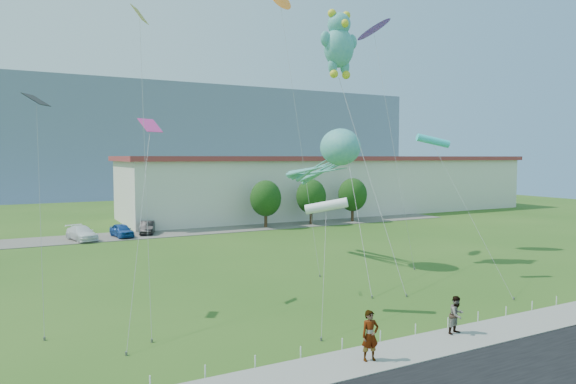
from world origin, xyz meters
The scene contains 23 objects.
ground centered at (0.00, 0.00, 0.00)m, with size 160.00×160.00×0.00m, color #2B5417.
sidewalk centered at (0.00, -2.75, 0.05)m, with size 80.00×2.50×0.10m, color gray.
parking_strip centered at (0.00, 35.00, 0.03)m, with size 70.00×6.00×0.06m, color #59544C.
hill_ridge centered at (0.00, 120.00, 12.50)m, with size 160.00×50.00×25.00m, color slate.
warehouse centered at (26.00, 44.00, 4.12)m, with size 61.00×15.00×8.20m.
rope_fence centered at (0.00, -1.30, 0.25)m, with size 26.05×0.05×0.50m.
tree_near centered at (10.00, 34.00, 3.39)m, with size 3.60×3.60×5.47m.
tree_mid centered at (16.00, 34.00, 3.39)m, with size 3.60×3.60×5.47m.
tree_far centered at (22.00, 34.00, 3.39)m, with size 3.60×3.60×5.47m.
pedestrian_left centered at (-2.80, -2.95, 1.10)m, with size 0.73×0.48×2.00m, color gray.
pedestrian_right centered at (2.56, -2.26, 0.96)m, with size 0.84×0.65×1.72m, color gray.
parked_car_white centered at (-9.68, 34.07, 0.73)m, with size 1.89×4.65×1.35m, color white.
parked_car_blue centered at (-5.89, 34.32, 0.72)m, with size 1.55×3.86×1.32m, color #1C4A9C.
parked_car_black centered at (-3.12, 35.40, 0.71)m, with size 1.37×3.93×1.30m, color black.
octopus_kite centered at (5.85, 13.55, 8.11)m, with size 4.34×14.35×10.16m.
teddy_bear_kite centered at (6.70, 13.93, 16.65)m, with size 3.49×11.19×19.04m.
small_kite_pink centered at (-8.71, 8.79, 8.70)m, with size 3.48×8.07×10.26m.
small_kite_orange centered at (4.30, 18.83, 20.32)m, with size 2.31×9.38×21.60m.
small_kite_purple centered at (12.23, 16.91, 18.46)m, with size 3.13×8.75×19.64m.
small_kite_white centered at (-0.84, 3.48, 5.54)m, with size 2.71×4.67×6.01m.
small_kite_yellow centered at (-8.69, 10.20, 13.92)m, with size 2.12×8.75×16.61m.
small_kite_black centered at (-13.97, 9.24, 9.74)m, with size 1.29×4.65×11.37m.
small_kite_cyan centered at (9.55, 6.83, 9.10)m, with size 0.57×7.57×9.61m.
Camera 1 is at (-14.78, -18.90, 8.10)m, focal length 32.00 mm.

